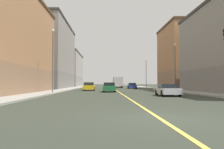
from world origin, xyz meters
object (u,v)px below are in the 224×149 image
at_px(car_yellow, 89,86).
at_px(box_truck, 118,82).
at_px(building_left_mid, 186,57).
at_px(building_right_midblock, 49,56).
at_px(street_lamp_right_near, 53,54).
at_px(street_lamp_left_far, 146,71).
at_px(building_right_distant, 67,70).
at_px(car_silver, 168,90).
at_px(street_lamp_left_near, 175,62).
at_px(car_green, 109,87).
at_px(car_white, 117,85).
at_px(car_blue, 132,86).

height_order(car_yellow, box_truck, box_truck).
bearing_deg(building_left_mid, building_right_midblock, 167.44).
bearing_deg(street_lamp_right_near, street_lamp_left_far, 59.54).
height_order(building_right_distant, box_truck, building_right_distant).
bearing_deg(building_right_distant, street_lamp_left_far, -43.85).
bearing_deg(car_silver, street_lamp_left_near, 69.13).
height_order(car_green, car_white, car_green).
height_order(car_green, car_silver, car_green).
bearing_deg(car_yellow, building_right_distant, 104.20).
relative_size(car_green, car_silver, 1.14).
height_order(street_lamp_left_near, car_yellow, street_lamp_left_near).
distance_m(building_right_midblock, street_lamp_left_near, 32.03).
relative_size(building_right_midblock, building_right_distant, 1.01).
relative_size(building_left_mid, street_lamp_left_far, 2.03).
bearing_deg(car_silver, car_white, 93.27).
relative_size(street_lamp_left_far, box_truck, 0.91).
bearing_deg(car_green, box_truck, 84.22).
xyz_separation_m(street_lamp_left_far, box_truck, (-7.18, 3.04, -2.92)).
xyz_separation_m(building_right_midblock, street_lamp_left_near, (23.98, -20.97, -3.33)).
bearing_deg(street_lamp_left_far, car_blue, -127.67).
bearing_deg(car_white, building_left_mid, -57.73).
bearing_deg(building_right_midblock, car_silver, -58.57).
relative_size(building_left_mid, car_yellow, 3.29).
distance_m(building_right_midblock, box_truck, 19.06).
distance_m(street_lamp_left_near, car_white, 36.62).
bearing_deg(box_truck, car_yellow, -105.92).
relative_size(building_right_distant, car_blue, 5.89).
xyz_separation_m(car_blue, car_white, (-2.65, 16.96, 0.04)).
relative_size(building_left_mid, car_green, 3.15).
height_order(street_lamp_left_near, street_lamp_right_near, street_lamp_right_near).
height_order(street_lamp_right_near, car_green, street_lamp_right_near).
height_order(building_left_mid, car_green, building_left_mid).
relative_size(street_lamp_right_near, car_white, 1.85).
bearing_deg(building_left_mid, car_white, 122.27).
relative_size(street_lamp_left_near, car_blue, 1.75).
height_order(street_lamp_left_far, car_yellow, street_lamp_left_far).
bearing_deg(street_lamp_right_near, car_blue, 61.41).
bearing_deg(street_lamp_left_near, street_lamp_right_near, -163.69).
height_order(street_lamp_right_near, car_yellow, street_lamp_right_near).
relative_size(building_right_midblock, box_truck, 3.11).
xyz_separation_m(car_silver, box_truck, (-2.89, 38.68, 0.95)).
relative_size(car_yellow, box_truck, 0.56).
height_order(street_lamp_left_near, car_silver, street_lamp_left_near).
bearing_deg(car_blue, car_green, -106.30).
bearing_deg(car_yellow, street_lamp_right_near, -110.16).
xyz_separation_m(street_lamp_left_near, car_green, (-10.03, -0.73, -3.81)).
height_order(building_left_mid, car_silver, building_left_mid).
xyz_separation_m(street_lamp_right_near, box_truck, (10.14, 32.49, -3.42)).
bearing_deg(box_truck, street_lamp_left_far, -22.93).
bearing_deg(car_white, building_right_distant, 145.51).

